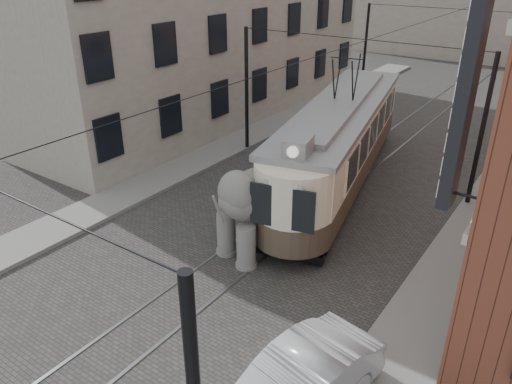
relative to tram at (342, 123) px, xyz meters
The scene contains 8 objects.
ground 5.72m from the tram, 89.59° to the right, with size 120.00×120.00×0.00m, color #3D3B39.
tram_rails 5.72m from the tram, 89.59° to the right, with size 1.54×80.00×0.02m, color slate, non-canonical shape.
sidewalk_right 8.29m from the tram, 39.92° to the right, with size 2.00×60.00×0.15m, color slate.
sidewalk_left 8.61m from the tram, 142.00° to the right, with size 2.00×60.00×0.15m, color slate.
stucco_building 12.25m from the tram, 155.70° to the left, with size 7.00×24.00×10.00m, color gray.
catenary 0.35m from the tram, 162.78° to the right, with size 11.00×30.20×6.00m, color black, non-canonical shape.
tram is the anchor object (origin of this frame).
elephant 6.49m from the tram, 87.42° to the right, with size 2.93×5.32×3.26m, color slate, non-canonical shape.
Camera 1 is at (8.36, -13.19, 9.10)m, focal length 34.82 mm.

